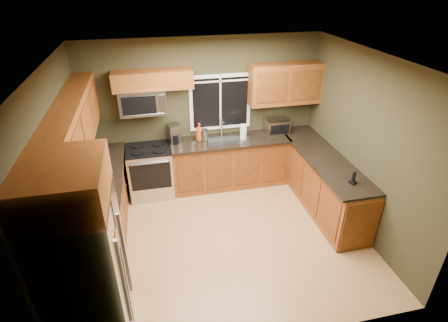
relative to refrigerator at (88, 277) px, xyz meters
name	(u,v)px	position (x,y,z in m)	size (l,w,h in m)	color
floor	(226,237)	(1.74, 1.30, -0.90)	(4.20, 4.20, 0.00)	#B07E4D
ceiling	(226,61)	(1.74, 1.30, 1.80)	(4.20, 4.20, 0.00)	white
back_wall	(204,114)	(1.74, 3.10, 0.45)	(4.20, 4.20, 0.00)	#33301D
front_wall	(269,252)	(1.74, -0.50, 0.45)	(4.20, 4.20, 0.00)	#33301D
left_wall	(63,178)	(-0.36, 1.30, 0.45)	(3.60, 3.60, 0.00)	#33301D
right_wall	(364,146)	(3.84, 1.30, 0.45)	(3.60, 3.60, 0.00)	#33301D
window	(220,102)	(2.04, 3.08, 0.65)	(1.12, 0.03, 1.02)	white
base_cabinets_left	(103,210)	(-0.06, 1.78, -0.45)	(0.60, 2.65, 0.90)	brown
countertop_left	(99,184)	(-0.04, 1.78, 0.02)	(0.65, 2.65, 0.04)	black
base_cabinets_back	(230,163)	(2.15, 2.80, -0.45)	(2.17, 0.60, 0.90)	brown
countertop_back	(230,141)	(2.15, 2.78, 0.02)	(2.17, 0.65, 0.04)	black
base_cabinets_peninsula	(321,181)	(3.54, 1.84, -0.45)	(0.60, 2.52, 0.90)	brown
countertop_peninsula	(323,157)	(3.51, 1.85, 0.02)	(0.65, 2.50, 0.04)	black
upper_cabinets_left	(74,125)	(-0.20, 1.78, 0.96)	(0.33, 2.65, 0.72)	brown
upper_cabinets_back_left	(153,80)	(0.89, 2.94, 1.17)	(1.30, 0.33, 0.30)	brown
upper_cabinets_back_right	(285,84)	(3.19, 2.94, 0.96)	(1.30, 0.33, 0.72)	brown
upper_cabinet_over_fridge	(63,184)	(0.00, 0.00, 1.13)	(0.72, 0.90, 0.38)	brown
refrigerator	(88,277)	(0.00, 0.00, 0.00)	(0.74, 0.90, 1.80)	#B7B7BC
range	(151,171)	(0.69, 2.77, -0.43)	(0.76, 0.69, 0.94)	#B7B7BC
microwave	(143,101)	(0.69, 2.91, 0.83)	(0.76, 0.41, 0.42)	#B7B7BC
sink	(224,139)	(2.04, 2.79, 0.05)	(0.60, 0.42, 0.36)	slate
toaster_oven	(277,126)	(3.08, 2.89, 0.17)	(0.43, 0.34, 0.26)	#B7B7BC
coffee_maker	(174,134)	(1.17, 2.91, 0.19)	(0.24, 0.29, 0.33)	slate
kettle	(204,135)	(1.69, 2.84, 0.16)	(0.16, 0.16, 0.26)	#B7B7BC
paper_towel_roll	(243,132)	(2.39, 2.75, 0.18)	(0.15, 0.15, 0.31)	white
soap_bottle_a	(199,132)	(1.61, 2.86, 0.21)	(0.13, 0.13, 0.33)	#D84E14
soap_bottle_c	(202,132)	(1.68, 3.00, 0.13)	(0.14, 0.14, 0.18)	white
cordless_phone	(353,180)	(3.54, 0.97, 0.10)	(0.11, 0.11, 0.19)	black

